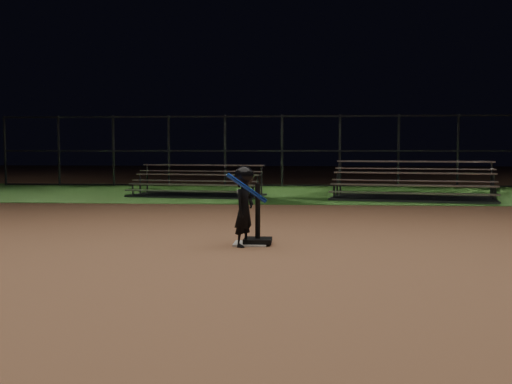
% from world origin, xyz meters
% --- Properties ---
extents(ground, '(80.00, 80.00, 0.00)m').
position_xyz_m(ground, '(0.00, 0.00, 0.00)').
color(ground, '#9B6746').
rests_on(ground, ground).
extents(grass_strip, '(60.00, 8.00, 0.01)m').
position_xyz_m(grass_strip, '(0.00, 10.00, 0.01)').
color(grass_strip, '#26551B').
rests_on(grass_strip, ground).
extents(home_plate, '(0.45, 0.45, 0.02)m').
position_xyz_m(home_plate, '(0.00, 0.00, 0.01)').
color(home_plate, beige).
rests_on(home_plate, ground).
extents(batting_tee, '(0.38, 0.38, 0.82)m').
position_xyz_m(batting_tee, '(0.10, 0.01, 0.18)').
color(batting_tee, black).
rests_on(batting_tee, home_plate).
extents(child_batter, '(0.54, 0.47, 1.08)m').
position_xyz_m(child_batter, '(-0.07, -0.19, 0.57)').
color(child_batter, black).
rests_on(child_batter, ground).
extents(bleacher_left, '(3.81, 2.30, 0.87)m').
position_xyz_m(bleacher_left, '(-2.20, 8.40, 0.18)').
color(bleacher_left, '#B8B8BD').
rests_on(bleacher_left, ground).
extents(bleacher_right, '(4.40, 2.78, 1.00)m').
position_xyz_m(bleacher_right, '(3.55, 7.72, 0.21)').
color(bleacher_right, '#ABABAF').
rests_on(bleacher_right, ground).
extents(backstop_fence, '(20.08, 0.08, 2.50)m').
position_xyz_m(backstop_fence, '(0.00, 13.00, 1.25)').
color(backstop_fence, '#38383D').
rests_on(backstop_fence, ground).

